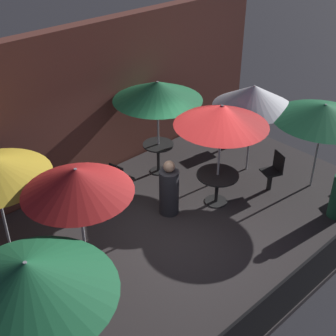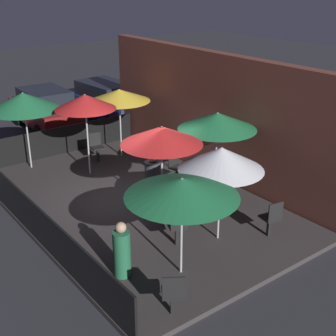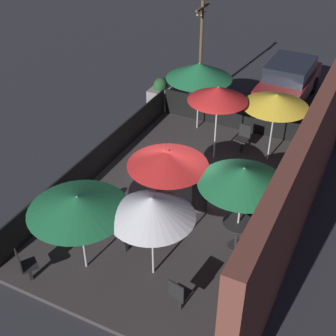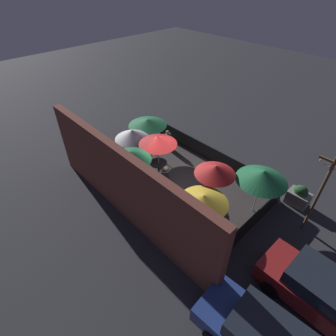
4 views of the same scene
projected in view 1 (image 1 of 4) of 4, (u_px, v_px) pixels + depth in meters
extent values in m
plane|color=#2D2D33|center=(183.00, 230.00, 10.04)|extent=(60.00, 60.00, 0.00)
cube|color=#383333|center=(183.00, 228.00, 10.00)|extent=(9.17, 5.84, 0.12)
cube|color=brown|center=(90.00, 104.00, 10.98)|extent=(10.77, 0.36, 3.79)
cube|color=black|center=(302.00, 282.00, 7.94)|extent=(8.97, 0.05, 0.95)
cylinder|color=#B2B2B7|center=(219.00, 156.00, 10.07)|extent=(0.05, 0.05, 2.40)
cone|color=red|center=(222.00, 115.00, 9.55)|extent=(1.99, 1.99, 0.44)
cylinder|color=#B2B2B7|center=(158.00, 129.00, 11.18)|extent=(0.05, 0.05, 2.40)
cone|color=#1E6B3D|center=(158.00, 91.00, 10.66)|extent=(2.09, 2.09, 0.45)
cylinder|color=#B2B2B7|center=(2.00, 211.00, 8.52)|extent=(0.05, 0.05, 2.29)
cylinder|color=#B2B2B7|center=(40.00, 330.00, 6.22)|extent=(0.05, 0.05, 2.42)
cone|color=#1E6B3D|center=(28.00, 278.00, 5.71)|extent=(2.23, 2.23, 0.53)
cylinder|color=#B2B2B7|center=(318.00, 147.00, 10.71)|extent=(0.05, 0.05, 2.13)
cone|color=#1E6B3D|center=(325.00, 112.00, 10.25)|extent=(2.27, 2.27, 0.38)
cylinder|color=#B2B2B7|center=(250.00, 129.00, 11.31)|extent=(0.05, 0.05, 2.25)
cone|color=silver|center=(254.00, 96.00, 10.85)|extent=(1.91, 1.91, 0.52)
cylinder|color=#B2B2B7|center=(83.00, 231.00, 7.89)|extent=(0.05, 0.05, 2.49)
cone|color=red|center=(77.00, 180.00, 7.34)|extent=(1.82, 1.82, 0.44)
cylinder|color=black|center=(216.00, 201.00, 10.70)|extent=(0.52, 0.52, 0.02)
cylinder|color=black|center=(217.00, 189.00, 10.52)|extent=(0.08, 0.08, 0.70)
cylinder|color=black|center=(218.00, 175.00, 10.33)|extent=(0.94, 0.94, 0.04)
cylinder|color=black|center=(159.00, 171.00, 11.81)|extent=(0.42, 0.42, 0.02)
cylinder|color=black|center=(158.00, 158.00, 11.62)|extent=(0.08, 0.08, 0.74)
cylinder|color=black|center=(158.00, 145.00, 11.41)|extent=(0.76, 0.76, 0.04)
cube|color=black|center=(233.00, 138.00, 12.80)|extent=(0.09, 0.09, 0.46)
cube|color=black|center=(234.00, 130.00, 12.66)|extent=(0.47, 0.47, 0.04)
cube|color=black|center=(239.00, 121.00, 12.62)|extent=(0.10, 0.40, 0.44)
cube|color=black|center=(123.00, 188.00, 10.77)|extent=(0.09, 0.09, 0.45)
cube|color=black|center=(122.00, 179.00, 10.64)|extent=(0.47, 0.47, 0.04)
cube|color=black|center=(117.00, 174.00, 10.38)|extent=(0.11, 0.40, 0.44)
cube|color=black|center=(35.00, 274.00, 8.44)|extent=(0.09, 0.09, 0.47)
cube|color=black|center=(33.00, 263.00, 8.30)|extent=(0.45, 0.45, 0.04)
cube|color=black|center=(21.00, 257.00, 8.09)|extent=(0.08, 0.40, 0.44)
cube|color=black|center=(270.00, 181.00, 11.00)|extent=(0.10, 0.10, 0.47)
cube|color=black|center=(271.00, 172.00, 10.86)|extent=(0.52, 0.52, 0.04)
cube|color=black|center=(279.00, 162.00, 10.79)|extent=(0.18, 0.38, 0.44)
cylinder|color=#333338|center=(169.00, 192.00, 10.10)|extent=(0.57, 0.57, 1.06)
sphere|color=tan|center=(169.00, 167.00, 9.76)|extent=(0.25, 0.25, 0.25)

